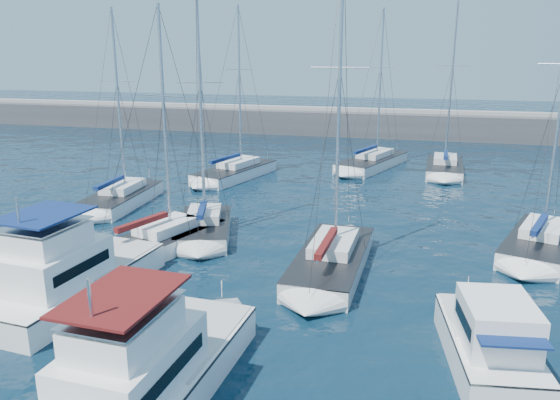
% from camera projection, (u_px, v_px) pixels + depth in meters
% --- Properties ---
extents(ground, '(220.00, 220.00, 0.00)m').
position_uv_depth(ground, '(188.00, 311.00, 23.12)').
color(ground, black).
rests_on(ground, ground).
extents(breakwater, '(160.00, 6.00, 4.45)m').
position_uv_depth(breakwater, '(350.00, 126.00, 71.35)').
color(breakwater, '#424244').
rests_on(breakwater, ground).
extents(motor_yacht_port_inner, '(4.43, 9.43, 4.69)m').
position_uv_depth(motor_yacht_port_inner, '(67.00, 277.00, 23.74)').
color(motor_yacht_port_inner, white).
rests_on(motor_yacht_port_inner, ground).
extents(motor_yacht_stbd_inner, '(3.68, 9.74, 4.69)m').
position_uv_depth(motor_yacht_stbd_inner, '(147.00, 377.00, 16.49)').
color(motor_yacht_stbd_inner, white).
rests_on(motor_yacht_stbd_inner, ground).
extents(motor_yacht_stbd_outer, '(3.49, 6.48, 3.20)m').
position_uv_depth(motor_yacht_stbd_outer, '(490.00, 344.00, 18.71)').
color(motor_yacht_stbd_outer, white).
rests_on(motor_yacht_stbd_outer, ground).
extents(sailboat_mid_a, '(3.42, 8.15, 13.81)m').
position_uv_depth(sailboat_mid_a, '(121.00, 198.00, 38.83)').
color(sailboat_mid_a, white).
rests_on(sailboat_mid_a, ground).
extents(sailboat_mid_b, '(5.35, 8.34, 13.32)m').
position_uv_depth(sailboat_mid_b, '(162.00, 241.00, 30.12)').
color(sailboat_mid_b, white).
rests_on(sailboat_mid_b, ground).
extents(sailboat_mid_c, '(4.83, 7.20, 14.26)m').
position_uv_depth(sailboat_mid_c, '(204.00, 227.00, 32.29)').
color(sailboat_mid_c, silver).
rests_on(sailboat_mid_c, ground).
extents(sailboat_mid_d, '(3.38, 8.98, 15.88)m').
position_uv_depth(sailboat_mid_d, '(332.00, 260.00, 27.37)').
color(sailboat_mid_d, silver).
rests_on(sailboat_mid_d, ground).
extents(sailboat_mid_e, '(5.52, 8.66, 16.05)m').
position_uv_depth(sailboat_mid_e, '(540.00, 243.00, 29.75)').
color(sailboat_mid_e, white).
rests_on(sailboat_mid_e, ground).
extents(sailboat_back_a, '(5.35, 9.48, 14.60)m').
position_uv_depth(sailboat_back_a, '(236.00, 172.00, 47.12)').
color(sailboat_back_a, white).
rests_on(sailboat_back_a, ground).
extents(sailboat_back_b, '(6.26, 10.14, 14.67)m').
position_uv_depth(sailboat_back_b, '(372.00, 162.00, 51.23)').
color(sailboat_back_b, silver).
rests_on(sailboat_back_b, ground).
extents(sailboat_back_c, '(3.32, 7.87, 15.04)m').
position_uv_depth(sailboat_back_c, '(445.00, 168.00, 48.73)').
color(sailboat_back_c, silver).
rests_on(sailboat_back_c, ground).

